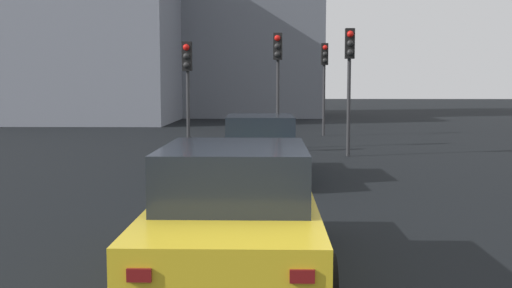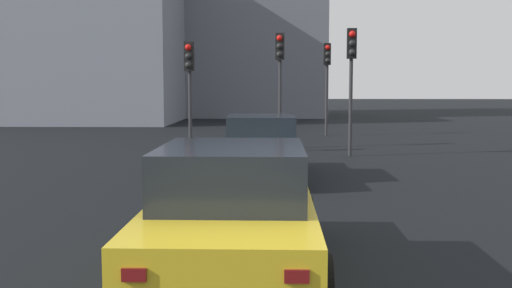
{
  "view_description": "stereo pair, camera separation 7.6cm",
  "coord_description": "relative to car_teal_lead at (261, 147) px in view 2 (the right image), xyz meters",
  "views": [
    {
      "loc": [
        -5.94,
        -0.17,
        2.24
      ],
      "look_at": [
        4.81,
        0.1,
        1.16
      ],
      "focal_mm": 42.89,
      "sensor_mm": 36.0,
      "label": 1
    },
    {
      "loc": [
        -5.94,
        -0.25,
        2.24
      ],
      "look_at": [
        4.81,
        0.1,
        1.16
      ],
      "focal_mm": 42.89,
      "sensor_mm": 36.0,
      "label": 2
    }
  ],
  "objects": [
    {
      "name": "car_yellow_second",
      "position": [
        -7.36,
        0.15,
        0.02
      ],
      "size": [
        4.59,
        2.04,
        1.54
      ],
      "rotation": [
        0.0,
        0.0,
        0.0
      ],
      "color": "gold",
      "rests_on": "ground_plane"
    },
    {
      "name": "building_facade_center",
      "position": [
        23.81,
        9.91,
        4.25
      ],
      "size": [
        14.83,
        9.19,
        9.94
      ],
      "primitive_type": "cube",
      "color": "gray",
      "rests_on": "ground_plane"
    },
    {
      "name": "traffic_light_far_right",
      "position": [
        4.65,
        2.34,
        1.81
      ],
      "size": [
        0.32,
        0.3,
        3.5
      ],
      "rotation": [
        0.0,
        0.0,
        3.05
      ],
      "color": "#2D2D30",
      "rests_on": "ground_plane"
    },
    {
      "name": "traffic_light_near_right",
      "position": [
        6.47,
        -0.47,
        2.1
      ],
      "size": [
        0.33,
        0.31,
        3.91
      ],
      "rotation": [
        0.0,
        0.0,
        3.0
      ],
      "color": "#2D2D30",
      "rests_on": "ground_plane"
    },
    {
      "name": "car_teal_lead",
      "position": [
        0.0,
        0.0,
        0.0
      ],
      "size": [
        4.6,
        2.02,
        1.48
      ],
      "rotation": [
        0.0,
        0.0,
        0.02
      ],
      "color": "#19606B",
      "rests_on": "ground_plane"
    },
    {
      "name": "traffic_light_far_left",
      "position": [
        4.25,
        -2.61,
        2.06
      ],
      "size": [
        0.32,
        0.28,
        3.86
      ],
      "rotation": [
        0.0,
        0.0,
        3.13
      ],
      "color": "#2D2D30",
      "rests_on": "ground_plane"
    },
    {
      "name": "traffic_light_near_left",
      "position": [
        11.48,
        -2.48,
        2.08
      ],
      "size": [
        0.32,
        0.3,
        3.88
      ],
      "rotation": [
        0.0,
        0.0,
        3.22
      ],
      "color": "#2D2D30",
      "rests_on": "ground_plane"
    },
    {
      "name": "building_facade_right",
      "position": [
        28.83,
        15.91,
        3.78
      ],
      "size": [
        15.65,
        10.39,
        8.99
      ],
      "primitive_type": "cube",
      "color": "slate",
      "rests_on": "ground_plane"
    }
  ]
}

